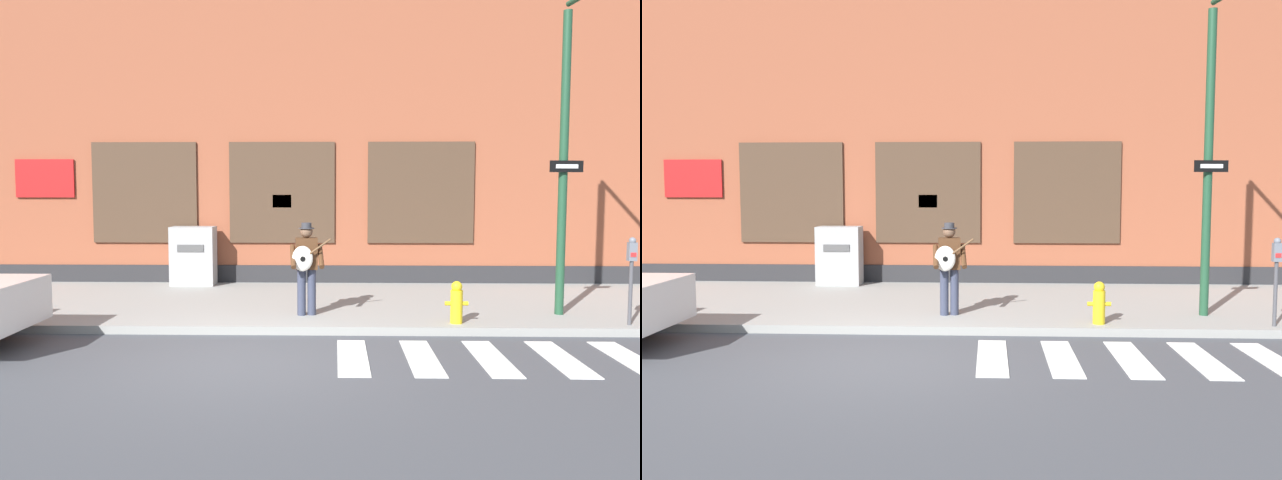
% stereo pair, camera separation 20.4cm
% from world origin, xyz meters
% --- Properties ---
extents(ground_plane, '(160.00, 160.00, 0.00)m').
position_xyz_m(ground_plane, '(0.00, 0.00, 0.00)').
color(ground_plane, '#424449').
extents(sidewalk, '(28.00, 4.86, 0.14)m').
position_xyz_m(sidewalk, '(0.00, 4.06, 0.07)').
color(sidewalk, gray).
rests_on(sidewalk, ground).
extents(building_backdrop, '(28.00, 4.06, 8.65)m').
position_xyz_m(building_backdrop, '(-0.00, 8.49, 4.32)').
color(building_backdrop, brown).
rests_on(building_backdrop, ground).
extents(crosswalk, '(5.20, 1.90, 0.01)m').
position_xyz_m(crosswalk, '(3.89, 0.33, 0.01)').
color(crosswalk, silver).
rests_on(crosswalk, ground).
extents(busker, '(0.74, 0.57, 1.63)m').
position_xyz_m(busker, '(0.75, 2.58, 1.06)').
color(busker, '#33384C').
rests_on(busker, sidewalk).
extents(traffic_light, '(0.83, 3.06, 5.44)m').
position_xyz_m(traffic_light, '(5.38, 1.68, 3.89)').
color(traffic_light, '#1E472D').
rests_on(traffic_light, sidewalk).
extents(parking_meter, '(0.13, 0.11, 1.44)m').
position_xyz_m(parking_meter, '(6.05, 1.92, 1.08)').
color(parking_meter, '#47474C').
rests_on(parking_meter, sidewalk).
extents(utility_box, '(1.00, 0.59, 1.35)m').
position_xyz_m(utility_box, '(-2.02, 6.04, 0.82)').
color(utility_box, '#9E9E9E').
rests_on(utility_box, sidewalk).
extents(fire_hydrant, '(0.38, 0.20, 0.70)m').
position_xyz_m(fire_hydrant, '(3.26, 1.98, 0.48)').
color(fire_hydrant, gold).
rests_on(fire_hydrant, sidewalk).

